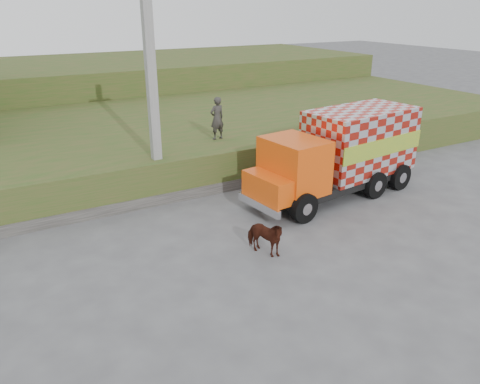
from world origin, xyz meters
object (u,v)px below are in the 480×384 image
utility_pole (152,83)px  pedestrian (217,118)px  cow (264,237)px  cargo_truck (342,153)px

utility_pole → pedestrian: (2.99, 1.25, -1.74)m
utility_pole → cow: bearing=-77.9°
utility_pole → cargo_truck: utility_pole is taller
cow → pedestrian: pedestrian is taller
utility_pole → cow: 6.44m
utility_pole → pedestrian: size_ratio=4.79×
cargo_truck → cow: bearing=-159.3°
utility_pole → cargo_truck: 7.01m
cow → utility_pole: bearing=77.1°
utility_pole → pedestrian: 3.67m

